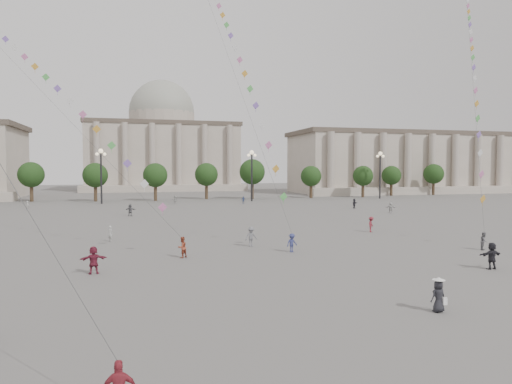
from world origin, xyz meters
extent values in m
plane|color=#53514E|center=(0.00, 0.00, 0.00)|extent=(360.00, 360.00, 0.00)
cube|color=#A39989|center=(75.00, 95.00, 8.00)|extent=(80.00, 22.00, 16.00)
cube|color=#4F443A|center=(75.00, 95.00, 16.60)|extent=(81.60, 22.44, 1.20)
cube|color=#A39989|center=(75.00, 82.00, 1.00)|extent=(84.00, 4.00, 2.00)
cube|color=#A39989|center=(0.00, 130.00, 10.00)|extent=(46.00, 30.00, 20.00)
cube|color=#4F443A|center=(0.00, 130.00, 20.60)|extent=(46.92, 30.60, 1.20)
cube|color=#A39989|center=(0.00, 113.00, 1.00)|extent=(48.30, 4.00, 2.00)
cylinder|color=#A39989|center=(0.00, 130.00, 22.50)|extent=(21.00, 21.00, 5.00)
sphere|color=gray|center=(0.00, 130.00, 25.00)|extent=(21.00, 21.00, 21.00)
cylinder|color=#34281A|center=(-30.00, 78.00, 1.76)|extent=(0.70, 0.70, 3.52)
sphere|color=black|center=(-30.00, 78.00, 5.44)|extent=(5.12, 5.12, 5.12)
cylinder|color=#34281A|center=(-18.00, 78.00, 1.76)|extent=(0.70, 0.70, 3.52)
sphere|color=black|center=(-18.00, 78.00, 5.44)|extent=(5.12, 5.12, 5.12)
cylinder|color=#34281A|center=(-6.00, 78.00, 1.76)|extent=(0.70, 0.70, 3.52)
sphere|color=black|center=(-6.00, 78.00, 5.44)|extent=(5.12, 5.12, 5.12)
cylinder|color=#34281A|center=(6.00, 78.00, 1.76)|extent=(0.70, 0.70, 3.52)
sphere|color=black|center=(6.00, 78.00, 5.44)|extent=(5.12, 5.12, 5.12)
cylinder|color=#34281A|center=(18.00, 78.00, 1.76)|extent=(0.70, 0.70, 3.52)
sphere|color=black|center=(18.00, 78.00, 5.44)|extent=(5.12, 5.12, 5.12)
cylinder|color=#34281A|center=(30.00, 78.00, 1.76)|extent=(0.70, 0.70, 3.52)
sphere|color=black|center=(30.00, 78.00, 5.44)|extent=(5.12, 5.12, 5.12)
cylinder|color=#34281A|center=(42.00, 78.00, 1.76)|extent=(0.70, 0.70, 3.52)
sphere|color=black|center=(42.00, 78.00, 5.44)|extent=(5.12, 5.12, 5.12)
cylinder|color=#34281A|center=(54.00, 78.00, 1.76)|extent=(0.70, 0.70, 3.52)
sphere|color=black|center=(54.00, 78.00, 5.44)|extent=(5.12, 5.12, 5.12)
cylinder|color=#34281A|center=(66.00, 78.00, 1.76)|extent=(0.70, 0.70, 3.52)
sphere|color=black|center=(66.00, 78.00, 5.44)|extent=(5.12, 5.12, 5.12)
cylinder|color=#262628|center=(-15.00, 70.00, 5.00)|extent=(0.36, 0.36, 10.00)
sphere|color=#FFE5B2|center=(-15.00, 70.00, 10.20)|extent=(0.90, 0.90, 0.90)
sphere|color=#FFE5B2|center=(-15.70, 70.00, 9.60)|extent=(0.60, 0.60, 0.60)
sphere|color=#FFE5B2|center=(-14.30, 70.00, 9.60)|extent=(0.60, 0.60, 0.60)
cylinder|color=#262628|center=(15.00, 70.00, 5.00)|extent=(0.36, 0.36, 10.00)
sphere|color=#FFE5B2|center=(15.00, 70.00, 10.20)|extent=(0.90, 0.90, 0.90)
sphere|color=#FFE5B2|center=(14.30, 70.00, 9.60)|extent=(0.60, 0.60, 0.60)
sphere|color=#FFE5B2|center=(15.70, 70.00, 9.60)|extent=(0.60, 0.60, 0.60)
cylinder|color=#262628|center=(45.00, 70.00, 5.00)|extent=(0.36, 0.36, 10.00)
sphere|color=#FFE5B2|center=(45.00, 70.00, 10.20)|extent=(0.90, 0.90, 0.90)
sphere|color=#FFE5B2|center=(44.30, 70.00, 9.60)|extent=(0.60, 0.60, 0.60)
sphere|color=#FFE5B2|center=(45.70, 70.00, 9.60)|extent=(0.60, 0.60, 0.60)
imported|color=#37497C|center=(11.42, 62.58, 0.75)|extent=(0.89, 0.39, 1.49)
imported|color=#232228|center=(14.93, 3.05, 0.92)|extent=(1.73, 0.62, 1.84)
imported|color=#AFB0AB|center=(-1.25, 65.98, 0.81)|extent=(1.51, 1.23, 1.61)
imported|color=slate|center=(1.24, 15.98, 0.88)|extent=(1.24, 0.86, 1.76)
imported|color=#B8B7B3|center=(29.32, 39.55, 0.82)|extent=(1.55, 1.21, 1.64)
imported|color=maroon|center=(16.01, 21.51, 0.83)|extent=(1.20, 1.21, 1.67)
imported|color=black|center=(27.70, 48.44, 0.84)|extent=(1.54, 1.34, 1.68)
imported|color=#B0AFAC|center=(-25.67, 58.56, 0.78)|extent=(0.48, 0.63, 1.56)
imported|color=#57585B|center=(-9.38, 45.41, 0.86)|extent=(1.64, 1.20, 1.71)
imported|color=#B0B0AC|center=(-10.89, 22.02, 0.75)|extent=(0.62, 0.65, 1.50)
imported|color=maroon|center=(-11.25, 8.51, 0.92)|extent=(1.76, 0.80, 1.83)
imported|color=#963E28|center=(-5.13, 12.46, 0.81)|extent=(1.00, 0.96, 1.63)
imported|color=navy|center=(3.83, 12.53, 0.77)|extent=(1.13, 0.86, 1.54)
imported|color=#5B595E|center=(19.85, 9.35, 0.75)|extent=(0.93, 0.89, 1.50)
imported|color=black|center=(5.45, -4.05, 0.77)|extent=(0.80, 0.56, 1.54)
cone|color=white|center=(5.45, -4.05, 1.62)|extent=(0.52, 0.52, 0.14)
cylinder|color=white|center=(5.45, -4.05, 1.56)|extent=(0.60, 0.60, 0.02)
cube|color=white|center=(5.70, -4.20, 0.55)|extent=(0.22, 0.10, 0.35)
cylinder|color=#3F3F3F|center=(-20.75, 33.30, 17.91)|extent=(0.02, 0.02, 61.56)
cube|color=#CB6BA5|center=(-6.49, 14.27, 3.78)|extent=(0.76, 0.25, 0.76)
cube|color=silver|center=(-7.85, 16.08, 5.62)|extent=(0.76, 0.25, 0.76)
cube|color=#835EBD|center=(-9.20, 17.89, 7.31)|extent=(0.76, 0.25, 0.76)
cube|color=#53B553|center=(-10.56, 19.71, 8.92)|extent=(0.76, 0.25, 0.76)
cube|color=gold|center=(-11.92, 21.52, 10.47)|extent=(0.76, 0.25, 0.76)
cube|color=#CB6BA5|center=(-13.28, 23.33, 11.97)|extent=(0.76, 0.25, 0.76)
cube|color=silver|center=(-14.64, 25.14, 13.44)|extent=(0.76, 0.25, 0.76)
cube|color=#835EBD|center=(-15.99, 26.95, 14.87)|extent=(0.76, 0.25, 0.76)
cube|color=#53B553|center=(-17.35, 28.77, 16.28)|extent=(0.76, 0.25, 0.76)
cube|color=gold|center=(-18.71, 30.58, 17.66)|extent=(0.76, 0.25, 0.76)
cube|color=#CB6BA5|center=(-20.07, 32.39, 19.03)|extent=(0.76, 0.25, 0.76)
cube|color=silver|center=(-21.43, 34.20, 20.37)|extent=(0.76, 0.25, 0.76)
cube|color=#835EBD|center=(-22.78, 36.02, 21.70)|extent=(0.76, 0.25, 0.76)
cylinder|color=#3F3F3F|center=(1.85, 40.00, 28.22)|extent=(0.02, 0.02, 76.74)
cube|color=#53B553|center=(3.70, 14.36, 4.47)|extent=(0.76, 0.25, 0.76)
cube|color=gold|center=(3.56, 16.19, 6.85)|extent=(0.76, 0.25, 0.76)
cube|color=#CB6BA5|center=(3.43, 18.02, 9.05)|extent=(0.76, 0.25, 0.76)
cube|color=silver|center=(3.30, 19.86, 11.14)|extent=(0.76, 0.25, 0.76)
cube|color=#835EBD|center=(3.17, 21.69, 13.15)|extent=(0.76, 0.25, 0.76)
cube|color=#53B553|center=(3.04, 23.52, 15.11)|extent=(0.76, 0.25, 0.76)
cube|color=gold|center=(2.90, 25.35, 17.01)|extent=(0.76, 0.25, 0.76)
cube|color=#CB6BA5|center=(2.77, 27.18, 18.88)|extent=(0.76, 0.25, 0.76)
cube|color=silver|center=(2.64, 29.01, 20.71)|extent=(0.76, 0.25, 0.76)
cube|color=#835EBD|center=(2.51, 30.84, 22.51)|extent=(0.76, 0.25, 0.76)
cube|color=#53B553|center=(2.37, 32.67, 24.28)|extent=(0.76, 0.25, 0.76)
cube|color=gold|center=(2.24, 34.50, 26.03)|extent=(0.76, 0.25, 0.76)
cube|color=#CB6BA5|center=(2.11, 36.33, 27.76)|extent=(0.76, 0.25, 0.76)
cylinder|color=#3F3F3F|center=(34.37, 28.92, 21.57)|extent=(0.02, 0.02, 63.14)
cube|color=gold|center=(21.06, 10.98, 4.19)|extent=(0.76, 0.25, 0.76)
cube|color=#CB6BA5|center=(22.27, 12.61, 6.36)|extent=(0.76, 0.25, 0.76)
cube|color=silver|center=(23.48, 14.24, 8.35)|extent=(0.76, 0.25, 0.76)
cube|color=#835EBD|center=(24.69, 15.87, 10.25)|extent=(0.76, 0.25, 0.76)
cube|color=#53B553|center=(25.90, 17.50, 12.08)|extent=(0.76, 0.25, 0.76)
cube|color=gold|center=(27.11, 19.13, 13.85)|extent=(0.76, 0.25, 0.76)
cube|color=#CB6BA5|center=(28.32, 20.77, 15.58)|extent=(0.76, 0.25, 0.76)
cube|color=silver|center=(29.53, 22.40, 17.28)|extent=(0.76, 0.25, 0.76)
cube|color=#835EBD|center=(30.74, 24.03, 18.94)|extent=(0.76, 0.25, 0.76)
cube|color=#53B553|center=(31.95, 25.66, 20.57)|extent=(0.76, 0.25, 0.76)
cube|color=gold|center=(33.16, 27.29, 22.18)|extent=(0.76, 0.25, 0.76)
cube|color=#CB6BA5|center=(34.37, 28.92, 23.77)|extent=(0.76, 0.25, 0.76)
cube|color=silver|center=(35.58, 30.55, 25.34)|extent=(0.76, 0.25, 0.76)
cube|color=#835EBD|center=(36.79, 32.18, 26.89)|extent=(0.76, 0.25, 0.76)
cube|color=#53B553|center=(38.00, 33.82, 28.42)|extent=(0.76, 0.25, 0.76)
cube|color=gold|center=(39.21, 35.45, 29.94)|extent=(0.76, 0.25, 0.76)
cube|color=#CB6BA5|center=(40.42, 37.08, 31.44)|extent=(0.76, 0.25, 0.76)
cube|color=silver|center=(41.63, 38.71, 32.93)|extent=(0.76, 0.25, 0.76)
camera|label=1|loc=(-8.50, -22.65, 6.90)|focal=32.00mm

